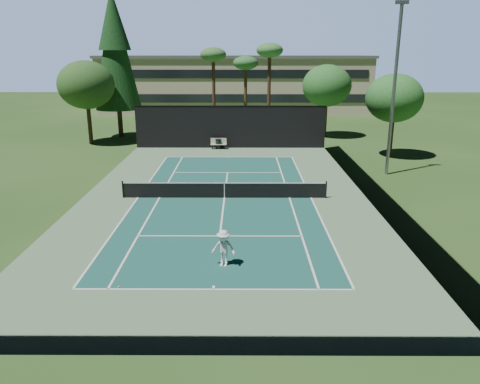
# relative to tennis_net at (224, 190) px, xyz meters

# --- Properties ---
(ground) EXTENTS (160.00, 160.00, 0.00)m
(ground) POSITION_rel_tennis_net_xyz_m (0.00, 0.00, -0.56)
(ground) COLOR #28491B
(ground) RESTS_ON ground
(apron_slab) EXTENTS (18.00, 32.00, 0.01)m
(apron_slab) POSITION_rel_tennis_net_xyz_m (0.00, 0.00, -0.55)
(apron_slab) COLOR #5A7E58
(apron_slab) RESTS_ON ground
(court_surface) EXTENTS (10.97, 23.77, 0.01)m
(court_surface) POSITION_rel_tennis_net_xyz_m (0.00, 0.00, -0.55)
(court_surface) COLOR #1A5349
(court_surface) RESTS_ON ground
(court_lines) EXTENTS (11.07, 23.87, 0.01)m
(court_lines) POSITION_rel_tennis_net_xyz_m (0.00, 0.00, -0.54)
(court_lines) COLOR white
(court_lines) RESTS_ON ground
(tennis_net) EXTENTS (12.90, 0.10, 1.10)m
(tennis_net) POSITION_rel_tennis_net_xyz_m (0.00, 0.00, 0.00)
(tennis_net) COLOR black
(tennis_net) RESTS_ON ground
(fence) EXTENTS (18.04, 32.05, 4.03)m
(fence) POSITION_rel_tennis_net_xyz_m (0.00, 0.06, 1.45)
(fence) COLOR black
(fence) RESTS_ON ground
(player) EXTENTS (1.18, 0.86, 1.65)m
(player) POSITION_rel_tennis_net_xyz_m (0.33, -9.75, 0.27)
(player) COLOR white
(player) RESTS_ON ground
(tennis_ball_a) EXTENTS (0.07, 0.07, 0.07)m
(tennis_ball_a) POSITION_rel_tennis_net_xyz_m (-3.73, -11.73, -0.52)
(tennis_ball_a) COLOR #D5F237
(tennis_ball_a) RESTS_ON ground
(tennis_ball_b) EXTENTS (0.08, 0.08, 0.08)m
(tennis_ball_b) POSITION_rel_tennis_net_xyz_m (-4.02, 1.46, -0.52)
(tennis_ball_b) COLOR #D1E634
(tennis_ball_b) RESTS_ON ground
(tennis_ball_c) EXTENTS (0.07, 0.07, 0.07)m
(tennis_ball_c) POSITION_rel_tennis_net_xyz_m (1.97, 3.39, -0.52)
(tennis_ball_c) COLOR #CFD530
(tennis_ball_c) RESTS_ON ground
(tennis_ball_d) EXTENTS (0.08, 0.08, 0.08)m
(tennis_ball_d) POSITION_rel_tennis_net_xyz_m (-6.70, 2.27, -0.52)
(tennis_ball_d) COLOR #BAD831
(tennis_ball_d) RESTS_ON ground
(park_bench) EXTENTS (1.50, 0.45, 1.02)m
(park_bench) POSITION_rel_tennis_net_xyz_m (-1.12, 15.50, -0.01)
(park_bench) COLOR #BDB59C
(park_bench) RESTS_ON ground
(trash_bin) EXTENTS (0.56, 0.56, 0.95)m
(trash_bin) POSITION_rel_tennis_net_xyz_m (-1.15, 15.56, -0.08)
(trash_bin) COLOR black
(trash_bin) RESTS_ON ground
(pine_tree) EXTENTS (4.80, 4.80, 15.00)m
(pine_tree) POSITION_rel_tennis_net_xyz_m (-12.00, 22.00, 9.00)
(pine_tree) COLOR #412D1C
(pine_tree) RESTS_ON ground
(palm_a) EXTENTS (2.80, 2.80, 9.32)m
(palm_a) POSITION_rel_tennis_net_xyz_m (-2.00, 24.00, 7.63)
(palm_a) COLOR #482C1F
(palm_a) RESTS_ON ground
(palm_b) EXTENTS (2.80, 2.80, 8.42)m
(palm_b) POSITION_rel_tennis_net_xyz_m (1.50, 26.00, 6.80)
(palm_b) COLOR #4C3420
(palm_b) RESTS_ON ground
(palm_c) EXTENTS (2.80, 2.80, 9.77)m
(palm_c) POSITION_rel_tennis_net_xyz_m (4.00, 23.00, 8.05)
(palm_c) COLOR #442B1D
(palm_c) RESTS_ON ground
(decid_tree_a) EXTENTS (5.12, 5.12, 7.62)m
(decid_tree_a) POSITION_rel_tennis_net_xyz_m (10.00, 22.00, 4.86)
(decid_tree_a) COLOR #47321E
(decid_tree_a) RESTS_ON ground
(decid_tree_b) EXTENTS (4.80, 4.80, 7.14)m
(decid_tree_b) POSITION_rel_tennis_net_xyz_m (14.00, 12.00, 4.52)
(decid_tree_b) COLOR #41301B
(decid_tree_b) RESTS_ON ground
(decid_tree_c) EXTENTS (5.44, 5.44, 8.09)m
(decid_tree_c) POSITION_rel_tennis_net_xyz_m (-14.00, 18.00, 5.21)
(decid_tree_c) COLOR #48341F
(decid_tree_c) RESTS_ON ground
(campus_building) EXTENTS (40.50, 12.50, 8.30)m
(campus_building) POSITION_rel_tennis_net_xyz_m (0.00, 45.98, 3.65)
(campus_building) COLOR #C5B399
(campus_building) RESTS_ON ground
(light_pole) EXTENTS (0.90, 0.25, 12.22)m
(light_pole) POSITION_rel_tennis_net_xyz_m (12.00, 6.00, 5.90)
(light_pole) COLOR gray
(light_pole) RESTS_ON ground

